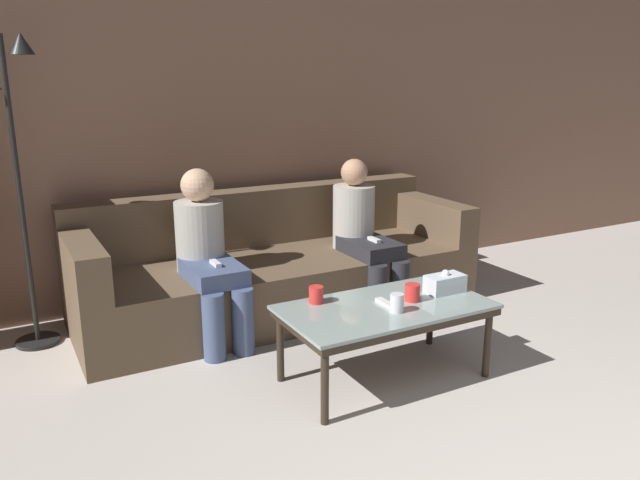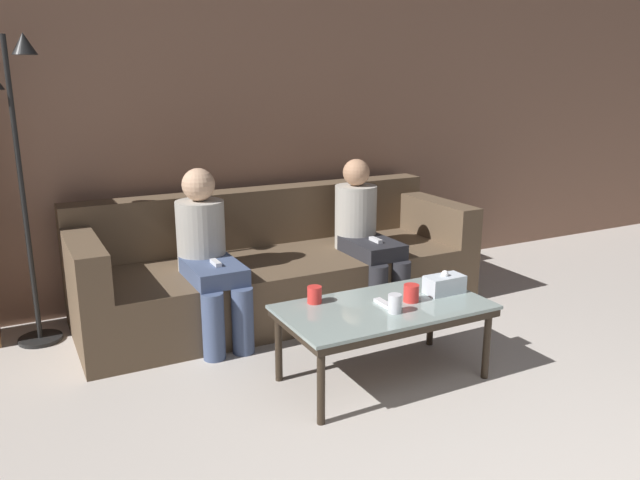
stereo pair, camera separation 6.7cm
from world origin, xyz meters
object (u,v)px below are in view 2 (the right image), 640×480
object	(u,v)px
seated_person_mid_left	(365,232)
tissue_box	(444,284)
coffee_table	(384,313)
cup_far_center	(411,293)
cup_near_left	(395,303)
game_remote	(384,304)
standing_lamp	(22,160)
cup_near_right	(315,295)
seated_person_left_end	(208,251)
couch	(277,269)

from	to	relation	value
seated_person_mid_left	tissue_box	bearing A→B (deg)	-94.86
coffee_table	cup_far_center	bearing A→B (deg)	-5.05
cup_near_left	game_remote	world-z (taller)	cup_near_left
cup_near_left	seated_person_mid_left	bearing A→B (deg)	65.90
game_remote	cup_far_center	bearing A→B (deg)	-5.05
standing_lamp	cup_near_right	bearing A→B (deg)	-43.13
coffee_table	cup_far_center	xyz separation A→B (m)	(0.16, -0.01, 0.09)
cup_near_left	seated_person_left_end	distance (m)	1.28
cup_near_right	tissue_box	xyz separation A→B (m)	(0.71, -0.19, 0.01)
cup_near_left	seated_person_mid_left	size ratio (longest dim) A/B	0.09
cup_near_left	tissue_box	size ratio (longest dim) A/B	0.44
couch	coffee_table	bearing A→B (deg)	-86.49
seated_person_left_end	seated_person_mid_left	xyz separation A→B (m)	(1.13, -0.00, -0.01)
couch	standing_lamp	xyz separation A→B (m)	(-1.53, 0.18, 0.84)
cup_near_left	tissue_box	world-z (taller)	tissue_box
cup_far_center	cup_near_left	bearing A→B (deg)	-151.14
cup_far_center	game_remote	world-z (taller)	cup_far_center
coffee_table	game_remote	xyz separation A→B (m)	(-0.00, -0.00, 0.05)
coffee_table	tissue_box	xyz separation A→B (m)	(0.41, 0.01, 0.09)
couch	cup_near_right	size ratio (longest dim) A/B	29.80
couch	game_remote	bearing A→B (deg)	-86.49
coffee_table	standing_lamp	distance (m)	2.27
cup_near_left	standing_lamp	bearing A→B (deg)	136.29
cup_near_right	standing_lamp	xyz separation A→B (m)	(-1.29, 1.21, 0.66)
cup_far_center	tissue_box	distance (m)	0.25
couch	cup_far_center	distance (m)	1.29
cup_near_right	standing_lamp	world-z (taller)	standing_lamp
cup_near_right	cup_far_center	world-z (taller)	cup_far_center
coffee_table	standing_lamp	world-z (taller)	standing_lamp
couch	cup_near_right	xyz separation A→B (m)	(-0.23, -1.04, 0.18)
cup_near_right	standing_lamp	distance (m)	1.89
seated_person_mid_left	couch	bearing A→B (deg)	157.19
cup_near_left	seated_person_mid_left	world-z (taller)	seated_person_mid_left
couch	seated_person_left_end	world-z (taller)	seated_person_left_end
couch	cup_far_center	xyz separation A→B (m)	(0.24, -1.26, 0.18)
couch	seated_person_mid_left	size ratio (longest dim) A/B	2.62
couch	tissue_box	bearing A→B (deg)	-68.60
couch	coffee_table	distance (m)	1.25
coffee_table	cup_near_right	bearing A→B (deg)	146.24
cup_near_right	game_remote	size ratio (longest dim) A/B	0.61
tissue_box	standing_lamp	size ratio (longest dim) A/B	0.12
cup_far_center	seated_person_mid_left	bearing A→B (deg)	72.12
couch	coffee_table	size ratio (longest dim) A/B	2.45
couch	coffee_table	world-z (taller)	couch
tissue_box	seated_person_mid_left	xyz separation A→B (m)	(0.08, 0.99, 0.07)
cup_far_center	tissue_box	xyz separation A→B (m)	(0.24, 0.03, 0.00)
couch	standing_lamp	distance (m)	1.75
cup_near_left	cup_far_center	bearing A→B (deg)	28.86
coffee_table	tissue_box	size ratio (longest dim) A/B	5.05
coffee_table	cup_far_center	size ratio (longest dim) A/B	11.76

